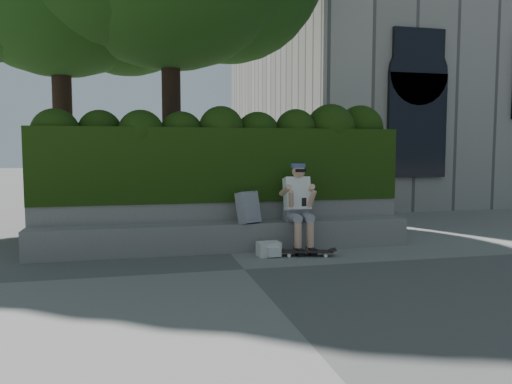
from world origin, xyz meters
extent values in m
plane|color=slate|center=(0.00, 0.00, 0.00)|extent=(80.00, 80.00, 0.00)
cube|color=gray|center=(0.00, 1.25, 0.23)|extent=(6.00, 0.45, 0.45)
cube|color=gray|center=(0.00, 1.73, 0.38)|extent=(6.00, 0.50, 0.75)
cube|color=black|center=(0.00, 1.95, 1.35)|extent=(6.00, 1.00, 1.20)
cylinder|color=black|center=(-0.65, 4.21, 1.84)|extent=(0.39, 0.39, 3.68)
cylinder|color=black|center=(-2.90, 4.93, 1.68)|extent=(0.40, 0.40, 3.35)
cube|color=gray|center=(1.10, 1.20, 0.56)|extent=(0.36, 0.26, 0.22)
cube|color=white|center=(1.10, 1.13, 0.90)|extent=(0.40, 0.32, 0.55)
sphere|color=tan|center=(1.10, 1.06, 1.26)|extent=(0.21, 0.21, 0.21)
cylinder|color=#485384|center=(1.10, 1.08, 1.35)|extent=(0.23, 0.23, 0.06)
cube|color=black|center=(1.10, 0.78, 0.80)|extent=(0.07, 0.02, 0.13)
cylinder|color=tan|center=(1.00, 0.76, 0.24)|extent=(0.11, 0.11, 0.47)
cylinder|color=tan|center=(1.20, 0.76, 0.24)|extent=(0.11, 0.11, 0.47)
cube|color=black|center=(1.00, 0.70, 0.05)|extent=(0.10, 0.26, 0.10)
cube|color=black|center=(1.20, 0.70, 0.05)|extent=(0.10, 0.26, 0.10)
cube|color=black|center=(1.09, 0.59, 0.07)|extent=(0.80, 0.39, 0.02)
cylinder|color=silver|center=(0.81, 0.58, 0.03)|extent=(0.06, 0.04, 0.05)
cylinder|color=silver|center=(0.85, 0.74, 0.03)|extent=(0.06, 0.04, 0.05)
cylinder|color=silver|center=(1.33, 0.44, 0.03)|extent=(0.06, 0.04, 0.05)
cylinder|color=silver|center=(1.38, 0.60, 0.03)|extent=(0.06, 0.04, 0.05)
cube|color=#A2A2A7|center=(0.31, 1.15, 0.70)|extent=(0.38, 0.32, 0.49)
cube|color=silver|center=(0.53, 0.73, 0.11)|extent=(0.36, 0.27, 0.22)
camera|label=1|loc=(-1.36, -6.42, 1.60)|focal=35.00mm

